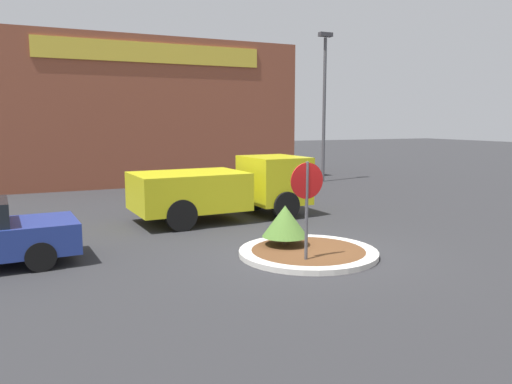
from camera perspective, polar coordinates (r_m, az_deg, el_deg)
The scene contains 7 objects.
ground_plane at distance 11.70m, azimuth 5.97°, elevation -7.18°, with size 120.00×120.00×0.00m, color #2D2D30.
traffic_island at distance 11.68m, azimuth 5.97°, elevation -6.89°, with size 3.21×3.21×0.12m.
stop_sign at distance 10.60m, azimuth 5.83°, elevation -0.17°, with size 0.77×0.07×2.23m.
island_shrub at distance 11.95m, azimuth 3.33°, elevation -3.33°, with size 1.10×1.10×0.96m.
utility_truck at distance 15.72m, azimuth -3.59°, elevation 0.57°, with size 5.61×2.58×1.92m.
storefront_building at distance 26.82m, azimuth -12.93°, elevation 8.79°, with size 14.78×6.07×6.98m.
light_pole at distance 25.75m, azimuth 7.82°, elevation 10.71°, with size 0.70×0.30×7.42m.
Camera 1 is at (-5.75, -9.71, 3.08)m, focal length 35.00 mm.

